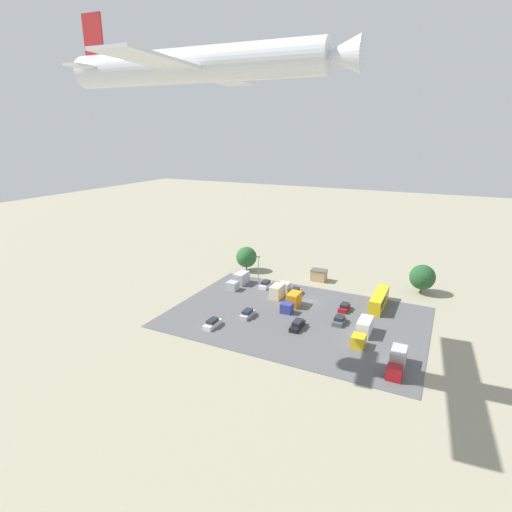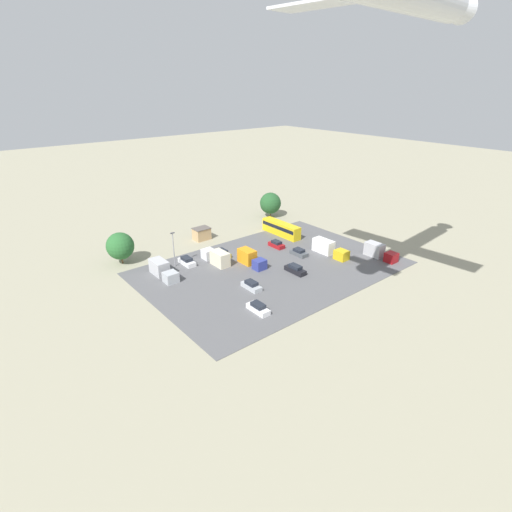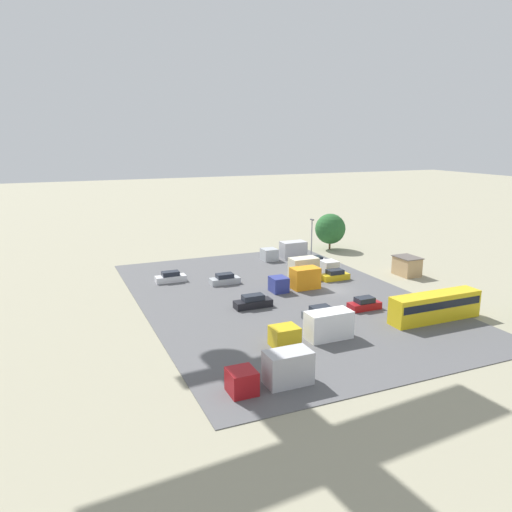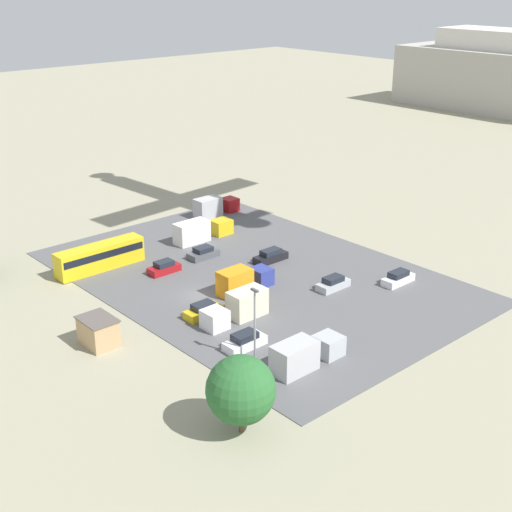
{
  "view_description": "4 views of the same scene",
  "coord_description": "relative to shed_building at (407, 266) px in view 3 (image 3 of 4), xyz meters",
  "views": [
    {
      "loc": [
        -26.13,
        80.04,
        36.27
      ],
      "look_at": [
        3.06,
        21.01,
        16.23
      ],
      "focal_mm": 28.0,
      "sensor_mm": 36.0,
      "label": 1
    },
    {
      "loc": [
        49.72,
        64.11,
        35.38
      ],
      "look_at": [
        5.29,
        9.95,
        4.62
      ],
      "focal_mm": 28.0,
      "sensor_mm": 36.0,
      "label": 2
    },
    {
      "loc": [
        -56.62,
        36.39,
        20.84
      ],
      "look_at": [
        -1.52,
        12.65,
        6.48
      ],
      "focal_mm": 35.0,
      "sensor_mm": 36.0,
      "label": 3
    },
    {
      "loc": [
        60.04,
        -44.56,
        35.18
      ],
      "look_at": [
        0.82,
        8.16,
        3.09
      ],
      "focal_mm": 50.0,
      "sensor_mm": 36.0,
      "label": 4
    }
  ],
  "objects": [
    {
      "name": "ground_plane",
      "position": [
        -2.4,
        14.37,
        -1.48
      ],
      "size": [
        400.0,
        400.0,
        0.0
      ],
      "primitive_type": "plane",
      "color": "gray"
    },
    {
      "name": "parking_lot_surface",
      "position": [
        -2.4,
        23.05,
        -1.44
      ],
      "size": [
        51.58,
        35.34,
        0.08
      ],
      "color": "#565659",
      "rests_on": "ground"
    },
    {
      "name": "shed_building",
      "position": [
        0.0,
        0.0,
        0.0
      ],
      "size": [
        4.0,
        3.08,
        2.94
      ],
      "color": "tan",
      "rests_on": "ground"
    },
    {
      "name": "bus",
      "position": [
        -16.94,
        10.05,
        0.33
      ],
      "size": [
        2.48,
        11.56,
        3.21
      ],
      "color": "gold",
      "rests_on": "ground"
    },
    {
      "name": "parked_car_0",
      "position": [
        2.09,
        11.63,
        -0.76
      ],
      "size": [
        1.89,
        4.28,
        1.54
      ],
      "color": "gold",
      "rests_on": "ground"
    },
    {
      "name": "parked_car_1",
      "position": [
        -4.54,
        27.7,
        -0.72
      ],
      "size": [
        1.72,
        4.78,
        1.63
      ],
      "color": "black",
      "rests_on": "ground"
    },
    {
      "name": "parked_car_2",
      "position": [
        10.7,
        34.41,
        -0.75
      ],
      "size": [
        1.74,
        4.44,
        1.56
      ],
      "color": "silver",
      "rests_on": "ground"
    },
    {
      "name": "parked_car_3",
      "position": [
        6.56,
        27.45,
        -0.76
      ],
      "size": [
        1.79,
        4.3,
        1.52
      ],
      "rotation": [
        0.0,
        0.0,
        3.14
      ],
      "color": "#ADB2B7",
      "rests_on": "ground"
    },
    {
      "name": "parked_car_4",
      "position": [
        -11.3,
        21.96,
        -0.77
      ],
      "size": [
        1.96,
        4.1,
        1.49
      ],
      "rotation": [
        0.0,
        0.0,
        3.14
      ],
      "color": "#4C5156",
      "rests_on": "ground"
    },
    {
      "name": "parked_car_5",
      "position": [
        10.29,
        10.48,
        -0.72
      ],
      "size": [
        1.89,
        4.5,
        1.61
      ],
      "color": "silver",
      "rests_on": "ground"
    },
    {
      "name": "parked_car_6",
      "position": [
        -10.63,
        15.33,
        -0.76
      ],
      "size": [
        1.78,
        4.05,
        1.53
      ],
      "rotation": [
        0.0,
        0.0,
        3.14
      ],
      "color": "maroon",
      "rests_on": "ground"
    },
    {
      "name": "parked_truck_0",
      "position": [
        5.14,
        14.0,
        -0.02
      ],
      "size": [
        2.41,
        7.77,
        3.01
      ],
      "rotation": [
        0.0,
        0.0,
        3.14
      ],
      "color": "silver",
      "rests_on": "ground"
    },
    {
      "name": "parked_truck_1",
      "position": [
        0.01,
        19.0,
        -0.04
      ],
      "size": [
        2.41,
        7.12,
        2.97
      ],
      "color": "navy",
      "rests_on": "ground"
    },
    {
      "name": "parked_truck_2",
      "position": [
        16.8,
        12.29,
        -0.06
      ],
      "size": [
        2.5,
        8.05,
        2.92
      ],
      "color": "#ADB2B7",
      "rests_on": "ground"
    },
    {
      "name": "parked_truck_3",
      "position": [
        -23.9,
        33.84,
        -0.05
      ],
      "size": [
        2.35,
        7.42,
        2.93
      ],
      "color": "maroon",
      "rests_on": "ground"
    },
    {
      "name": "parked_truck_4",
      "position": [
        -16.74,
        25.67,
        -0.04
      ],
      "size": [
        2.32,
        9.0,
        2.98
      ],
      "color": "gold",
      "rests_on": "ground"
    },
    {
      "name": "tree_near_shed",
      "position": [
        20.51,
        1.24,
        2.48
      ],
      "size": [
        5.71,
        5.71,
        6.82
      ],
      "color": "brown",
      "rests_on": "ground"
    },
    {
      "name": "light_pole_lot_centre",
      "position": [
        12.67,
        9.69,
        2.74
      ],
      "size": [
        0.9,
        0.28,
        7.43
      ],
      "color": "gray",
      "rests_on": "ground"
    }
  ]
}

